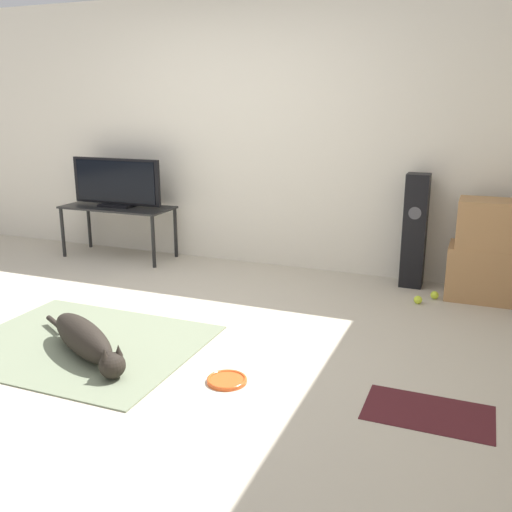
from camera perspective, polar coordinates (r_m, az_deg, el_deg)
The scene contains 13 objects.
ground_plane at distance 4.07m, azimuth -12.57°, elevation -7.89°, with size 12.00×12.00×0.00m, color #BCB29E.
wall_back at distance 5.61m, azimuth -0.99°, elevation 12.17°, with size 8.00×0.06×2.55m.
area_rug at distance 4.03m, azimuth -16.96°, elevation -8.40°, with size 1.54×1.25×0.01m.
dog at distance 3.79m, azimuth -16.70°, elevation -8.01°, with size 1.02×0.62×0.23m.
frisbee at distance 3.38m, azimuth -2.93°, elevation -12.28°, with size 0.24×0.24×0.03m.
cardboard_box_lower at distance 5.01m, azimuth 21.56°, elevation -1.53°, with size 0.53×0.40×0.44m.
cardboard_box_upper at distance 4.90m, azimuth 22.21°, elevation 3.01°, with size 0.47×0.35×0.38m.
floor_speaker at distance 5.10m, azimuth 15.59°, elevation 2.43°, with size 0.19×0.20×0.99m.
tv_stand at distance 6.04m, azimuth -13.65°, elevation 4.27°, with size 1.15×0.49×0.53m.
tv at distance 5.99m, azimuth -13.82°, elevation 7.09°, with size 1.01×0.20×0.49m.
tennis_ball_by_boxes at distance 4.77m, azimuth 15.89°, elevation -4.23°, with size 0.07×0.07×0.07m.
tennis_ball_near_speaker at distance 4.92m, azimuth 17.43°, elevation -3.75°, with size 0.07×0.07×0.07m.
door_mat at distance 3.22m, azimuth 16.84°, elevation -14.74°, with size 0.66×0.39×0.01m.
Camera 1 is at (2.18, -3.06, 1.57)m, focal length 40.00 mm.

